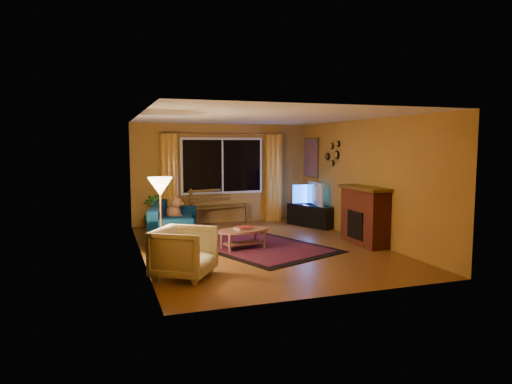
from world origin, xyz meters
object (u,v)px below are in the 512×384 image
object	(u,v)px
floor_lamp	(161,222)
coffee_table	(243,239)
bench	(219,215)
sofa	(174,224)
tv_console	(311,216)
armchair	(184,250)

from	to	relation	value
floor_lamp	coffee_table	distance (m)	1.85
bench	sofa	bearing A→B (deg)	-140.84
bench	tv_console	size ratio (longest dim) A/B	1.21
armchair	floor_lamp	world-z (taller)	floor_lamp
bench	armchair	size ratio (longest dim) A/B	1.82
bench	coffee_table	world-z (taller)	bench
armchair	coffee_table	xyz separation A→B (m)	(1.37, 1.47, -0.22)
sofa	floor_lamp	world-z (taller)	floor_lamp
bench	coffee_table	bearing A→B (deg)	-108.67
armchair	bench	bearing A→B (deg)	12.74
coffee_table	floor_lamp	bearing A→B (deg)	-155.80
armchair	floor_lamp	distance (m)	0.85
tv_console	sofa	bearing A→B (deg)	170.16
floor_lamp	sofa	bearing A→B (deg)	74.63
sofa	tv_console	world-z (taller)	sofa
coffee_table	tv_console	bearing A→B (deg)	38.35
sofa	coffee_table	distance (m)	1.52
bench	tv_console	distance (m)	2.29
coffee_table	armchair	bearing A→B (deg)	-132.98
sofa	coffee_table	bearing A→B (deg)	-27.41
armchair	floor_lamp	size ratio (longest dim) A/B	0.57
armchair	floor_lamp	xyz separation A→B (m)	(-0.24, 0.75, 0.31)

